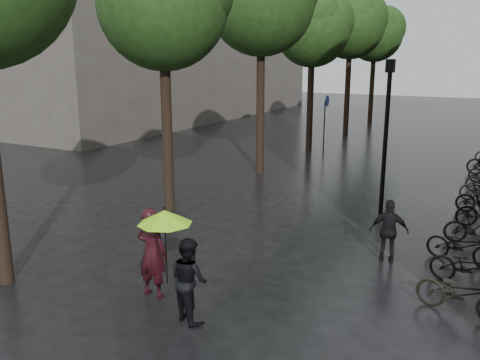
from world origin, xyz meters
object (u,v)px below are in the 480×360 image
Objects in this scene: person_black at (189,280)px; pedestrian_walking at (389,231)px; lamp_post at (387,122)px; person_burgundy at (152,252)px.

pedestrian_walking is (2.56, 4.50, -0.04)m from person_black.
lamp_post reaches higher than person_black.
person_burgundy is at bearing 2.36° from person_black.
lamp_post reaches higher than pedestrian_walking.
person_burgundy is 1.28m from person_black.
person_black is (1.19, -0.46, -0.14)m from person_burgundy.
pedestrian_walking is at bearing -133.13° from person_burgundy.
person_black is 1.05× the size of pedestrian_walking.
person_burgundy is at bearing 33.15° from pedestrian_walking.
lamp_post is (2.71, 7.73, 1.89)m from person_burgundy.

